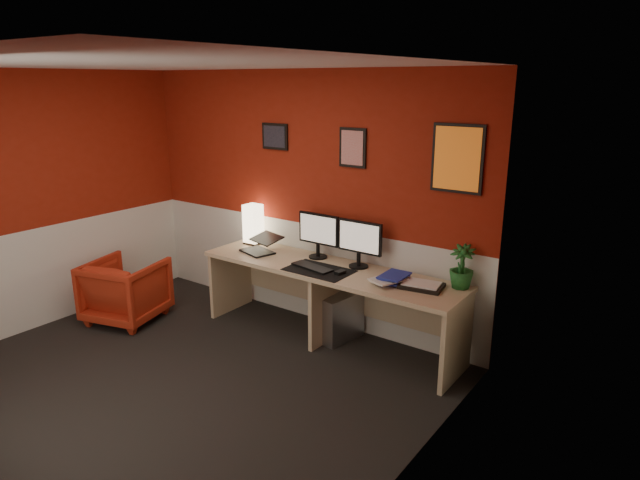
{
  "coord_description": "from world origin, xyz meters",
  "views": [
    {
      "loc": [
        3.31,
        -2.58,
        2.39
      ],
      "look_at": [
        0.6,
        1.21,
        1.05
      ],
      "focal_mm": 31.18,
      "sensor_mm": 36.0,
      "label": 1
    }
  ],
  "objects_px": {
    "laptop": "(257,242)",
    "monitor_right": "(359,237)",
    "potted_plant": "(462,267)",
    "pc_tower": "(341,317)",
    "shoji_lamp": "(253,225)",
    "zen_tray": "(422,286)",
    "desk": "(329,304)",
    "monitor_left": "(318,229)",
    "armchair": "(126,290)"
  },
  "relations": [
    {
      "from": "desk",
      "to": "monitor_left",
      "type": "distance_m",
      "value": 0.73
    },
    {
      "from": "desk",
      "to": "laptop",
      "type": "relative_size",
      "value": 7.88
    },
    {
      "from": "potted_plant",
      "to": "pc_tower",
      "type": "relative_size",
      "value": 0.82
    },
    {
      "from": "shoji_lamp",
      "to": "monitor_left",
      "type": "xyz_separation_m",
      "value": [
        0.83,
        0.0,
        0.09
      ]
    },
    {
      "from": "laptop",
      "to": "pc_tower",
      "type": "bearing_deg",
      "value": 22.67
    },
    {
      "from": "laptop",
      "to": "monitor_right",
      "type": "height_order",
      "value": "monitor_right"
    },
    {
      "from": "monitor_left",
      "to": "armchair",
      "type": "height_order",
      "value": "monitor_left"
    },
    {
      "from": "shoji_lamp",
      "to": "potted_plant",
      "type": "height_order",
      "value": "shoji_lamp"
    },
    {
      "from": "pc_tower",
      "to": "zen_tray",
      "type": "bearing_deg",
      "value": 4.54
    },
    {
      "from": "potted_plant",
      "to": "monitor_right",
      "type": "bearing_deg",
      "value": -177.53
    },
    {
      "from": "monitor_right",
      "to": "pc_tower",
      "type": "distance_m",
      "value": 0.81
    },
    {
      "from": "shoji_lamp",
      "to": "desk",
      "type": "bearing_deg",
      "value": -9.73
    },
    {
      "from": "shoji_lamp",
      "to": "armchair",
      "type": "height_order",
      "value": "shoji_lamp"
    },
    {
      "from": "laptop",
      "to": "potted_plant",
      "type": "xyz_separation_m",
      "value": [
        2.03,
        0.25,
        0.07
      ]
    },
    {
      "from": "shoji_lamp",
      "to": "monitor_right",
      "type": "height_order",
      "value": "monitor_right"
    },
    {
      "from": "monitor_left",
      "to": "armchair",
      "type": "relative_size",
      "value": 0.82
    },
    {
      "from": "desk",
      "to": "monitor_right",
      "type": "bearing_deg",
      "value": 40.07
    },
    {
      "from": "desk",
      "to": "shoji_lamp",
      "type": "xyz_separation_m",
      "value": [
        -1.1,
        0.19,
        0.56
      ]
    },
    {
      "from": "shoji_lamp",
      "to": "zen_tray",
      "type": "relative_size",
      "value": 1.14
    },
    {
      "from": "desk",
      "to": "monitor_right",
      "type": "distance_m",
      "value": 0.71
    },
    {
      "from": "armchair",
      "to": "shoji_lamp",
      "type": "bearing_deg",
      "value": -146.28
    },
    {
      "from": "armchair",
      "to": "desk",
      "type": "bearing_deg",
      "value": -172.93
    },
    {
      "from": "monitor_left",
      "to": "zen_tray",
      "type": "relative_size",
      "value": 1.66
    },
    {
      "from": "monitor_left",
      "to": "pc_tower",
      "type": "height_order",
      "value": "monitor_left"
    },
    {
      "from": "desk",
      "to": "zen_tray",
      "type": "xyz_separation_m",
      "value": [
        0.92,
        0.03,
        0.38
      ]
    },
    {
      "from": "laptop",
      "to": "zen_tray",
      "type": "distance_m",
      "value": 1.77
    },
    {
      "from": "monitor_right",
      "to": "armchair",
      "type": "height_order",
      "value": "monitor_right"
    },
    {
      "from": "pc_tower",
      "to": "armchair",
      "type": "bearing_deg",
      "value": -147.37
    },
    {
      "from": "potted_plant",
      "to": "pc_tower",
      "type": "xyz_separation_m",
      "value": [
        -1.1,
        -0.13,
        -0.69
      ]
    },
    {
      "from": "monitor_right",
      "to": "potted_plant",
      "type": "relative_size",
      "value": 1.58
    },
    {
      "from": "desk",
      "to": "monitor_left",
      "type": "xyz_separation_m",
      "value": [
        -0.26,
        0.19,
        0.66
      ]
    },
    {
      "from": "laptop",
      "to": "zen_tray",
      "type": "bearing_deg",
      "value": 17.2
    },
    {
      "from": "shoji_lamp",
      "to": "zen_tray",
      "type": "xyz_separation_m",
      "value": [
        2.02,
        -0.16,
        -0.18
      ]
    },
    {
      "from": "laptop",
      "to": "monitor_right",
      "type": "bearing_deg",
      "value": 26.41
    },
    {
      "from": "zen_tray",
      "to": "potted_plant",
      "type": "xyz_separation_m",
      "value": [
        0.26,
        0.19,
        0.17
      ]
    },
    {
      "from": "desk",
      "to": "monitor_left",
      "type": "height_order",
      "value": "monitor_left"
    },
    {
      "from": "monitor_left",
      "to": "pc_tower",
      "type": "xyz_separation_m",
      "value": [
        0.34,
        -0.1,
        -0.8
      ]
    },
    {
      "from": "zen_tray",
      "to": "laptop",
      "type": "bearing_deg",
      "value": -177.99
    },
    {
      "from": "shoji_lamp",
      "to": "potted_plant",
      "type": "distance_m",
      "value": 2.28
    },
    {
      "from": "desk",
      "to": "pc_tower",
      "type": "relative_size",
      "value": 5.78
    },
    {
      "from": "monitor_right",
      "to": "potted_plant",
      "type": "height_order",
      "value": "monitor_right"
    },
    {
      "from": "monitor_left",
      "to": "zen_tray",
      "type": "bearing_deg",
      "value": -7.78
    },
    {
      "from": "pc_tower",
      "to": "desk",
      "type": "bearing_deg",
      "value": -123.86
    },
    {
      "from": "shoji_lamp",
      "to": "zen_tray",
      "type": "bearing_deg",
      "value": -4.48
    },
    {
      "from": "monitor_left",
      "to": "monitor_right",
      "type": "bearing_deg",
      "value": -1.56
    },
    {
      "from": "potted_plant",
      "to": "laptop",
      "type": "bearing_deg",
      "value": -172.92
    },
    {
      "from": "pc_tower",
      "to": "armchair",
      "type": "distance_m",
      "value": 2.24
    },
    {
      "from": "shoji_lamp",
      "to": "monitor_right",
      "type": "bearing_deg",
      "value": -0.42
    },
    {
      "from": "shoji_lamp",
      "to": "pc_tower",
      "type": "relative_size",
      "value": 0.89
    },
    {
      "from": "desk",
      "to": "laptop",
      "type": "height_order",
      "value": "laptop"
    }
  ]
}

